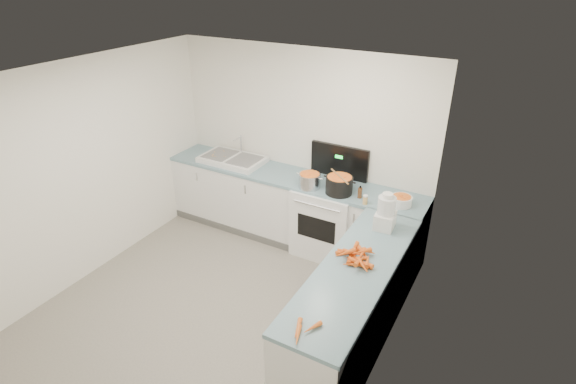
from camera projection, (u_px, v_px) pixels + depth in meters
The scene contains 19 objects.
floor at pixel (214, 313), 4.85m from camera, with size 3.50×4.00×0.00m, color gray, non-canonical shape.
ceiling at pixel (191, 81), 3.70m from camera, with size 3.50×4.00×0.00m, color white, non-canonical shape.
wall_back at pixel (302, 145), 5.82m from camera, with size 3.50×2.50×0.00m, color white, non-canonical shape.
wall_left at pixel (81, 175), 5.03m from camera, with size 4.00×2.50×0.00m, color white, non-canonical shape.
wall_right at pixel (381, 267), 3.51m from camera, with size 4.00×2.50×0.00m, color white, non-canonical shape.
counter_back at pixel (290, 208), 5.95m from camera, with size 3.50×0.62×0.94m.
counter_right at pixel (353, 308), 4.23m from camera, with size 0.62×2.20×0.94m.
stove at pixel (328, 218), 5.70m from camera, with size 0.76×0.65×1.36m.
sink at pixel (233, 159), 6.10m from camera, with size 0.86×0.52×0.31m.
steel_pot at pixel (309, 181), 5.40m from camera, with size 0.27×0.27×0.20m, color silver.
black_pot at pixel (339, 186), 5.26m from camera, with size 0.32×0.32×0.23m, color black.
wooden_spoon at pixel (340, 176), 5.20m from camera, with size 0.02×0.02×0.43m, color #AD7A47.
mixing_bowl at pixel (401, 201), 5.01m from camera, with size 0.24×0.24×0.11m, color white.
extract_bottle at pixel (360, 193), 5.17m from camera, with size 0.05×0.05×0.13m, color #593319.
spice_jar at pixel (365, 200), 5.04m from camera, with size 0.05×0.05×0.09m, color #E5B266.
food_processor at pixel (386, 213), 4.54m from camera, with size 0.21×0.25×0.39m.
carrot_pile at pixel (357, 256), 4.11m from camera, with size 0.39×0.43×0.09m.
peeled_carrots at pixel (302, 330), 3.31m from camera, with size 0.19×0.30×0.04m.
peelings at pixel (217, 154), 6.15m from camera, with size 0.25×0.25×0.01m.
Camera 1 is at (2.50, -2.84, 3.39)m, focal length 28.00 mm.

